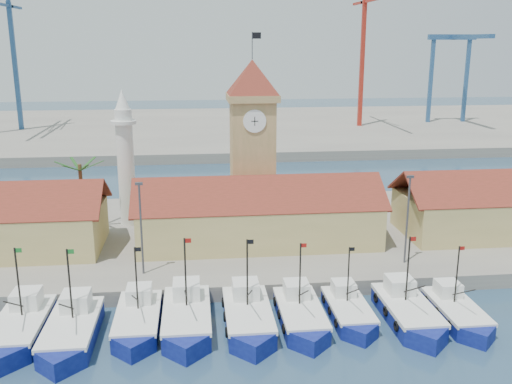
{
  "coord_description": "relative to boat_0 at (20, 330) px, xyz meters",
  "views": [
    {
      "loc": [
        -6.78,
        -39.96,
        22.99
      ],
      "look_at": [
        -0.44,
        18.0,
        7.71
      ],
      "focal_mm": 40.0,
      "sensor_mm": 36.0,
      "label": 1
    }
  ],
  "objects": [
    {
      "name": "palm_tree",
      "position": [
        1.05,
        23.03,
        5.43
      ],
      "size": [
        5.6,
        5.03,
        8.39
      ],
      "color": "brown",
      "rests_on": "quay"
    },
    {
      "name": "gantry",
      "position": [
        83.05,
        103.67,
        19.23
      ],
      "size": [
        13.0,
        22.0,
        23.2
      ],
      "color": "#2A5281",
      "rests_on": "terminal"
    },
    {
      "name": "minaret",
      "position": [
        6.05,
        25.03,
        8.92
      ],
      "size": [
        3.0,
        3.0,
        16.3
      ],
      "color": "silver",
      "rests_on": "quay"
    },
    {
      "name": "boat_8",
      "position": [
        36.1,
        -0.96,
        -0.1
      ],
      "size": [
        3.33,
        9.11,
        6.9
      ],
      "color": "navy",
      "rests_on": "ground"
    },
    {
      "name": "boat_5",
      "position": [
        22.76,
        -0.13,
        -0.05
      ],
      "size": [
        3.57,
        9.77,
        7.4
      ],
      "color": "navy",
      "rests_on": "ground"
    },
    {
      "name": "boat_7",
      "position": [
        31.91,
        -0.65,
        -0.0
      ],
      "size": [
        3.77,
        10.32,
        7.81
      ],
      "color": "navy",
      "rests_on": "ground"
    },
    {
      "name": "boat_4",
      "position": [
        18.33,
        -0.16,
        0.01
      ],
      "size": [
        3.82,
        10.46,
        7.91
      ],
      "color": "navy",
      "rests_on": "ground"
    },
    {
      "name": "terminal",
      "position": [
        21.05,
        107.03,
        0.19
      ],
      "size": [
        240.0,
        80.0,
        2.0
      ],
      "primitive_type": "cube",
      "color": "gray",
      "rests_on": "ground"
    },
    {
      "name": "quay",
      "position": [
        21.05,
        21.03,
        -0.06
      ],
      "size": [
        140.0,
        32.0,
        1.5
      ],
      "primitive_type": "cube",
      "color": "gray",
      "rests_on": "ground"
    },
    {
      "name": "boat_6",
      "position": [
        27.03,
        0.33,
        -0.12
      ],
      "size": [
        3.23,
        8.85,
        6.7
      ],
      "color": "navy",
      "rests_on": "ground"
    },
    {
      "name": "crane_red_right",
      "position": [
        57.34,
        100.43,
        22.83
      ],
      "size": [
        1.0,
        33.3,
        38.91
      ],
      "color": "#A62519",
      "rests_on": "terminal"
    },
    {
      "name": "clock_tower",
      "position": [
        21.05,
        23.02,
        11.15
      ],
      "size": [
        5.8,
        5.8,
        22.7
      ],
      "color": "tan",
      "rests_on": "quay"
    },
    {
      "name": "boat_1",
      "position": [
        4.18,
        -0.96,
        0.01
      ],
      "size": [
        3.83,
        10.5,
        7.94
      ],
      "color": "navy",
      "rests_on": "ground"
    },
    {
      "name": "crane_blue_near",
      "position": [
        -28.83,
        103.36,
        22.08
      ],
      "size": [
        1.0,
        33.45,
        37.55
      ],
      "color": "#2A5281",
      "rests_on": "terminal"
    },
    {
      "name": "ground",
      "position": [
        21.05,
        -2.97,
        -0.81
      ],
      "size": [
        400.0,
        400.0,
        0.0
      ],
      "primitive_type": "plane",
      "color": "#1D394D",
      "rests_on": "ground"
    },
    {
      "name": "boat_0",
      "position": [
        0.0,
        0.0,
        0.0
      ],
      "size": [
        3.79,
        10.38,
        7.85
      ],
      "color": "navy",
      "rests_on": "ground"
    },
    {
      "name": "boat_3",
      "position": [
        13.24,
        0.2,
        0.02
      ],
      "size": [
        3.9,
        10.69,
        8.09
      ],
      "color": "navy",
      "rests_on": "ground"
    },
    {
      "name": "lamp_posts",
      "position": [
        21.55,
        9.03,
        5.66
      ],
      "size": [
        80.7,
        0.25,
        9.03
      ],
      "color": "#3F3F44",
      "rests_on": "quay"
    },
    {
      "name": "boat_2",
      "position": [
        9.22,
        0.42,
        -0.05
      ],
      "size": [
        3.56,
        9.76,
        7.39
      ],
      "color": "navy",
      "rests_on": "ground"
    },
    {
      "name": "hall_center",
      "position": [
        21.05,
        17.03,
        3.17
      ],
      "size": [
        27.04,
        10.13,
        7.61
      ],
      "color": "tan",
      "rests_on": "quay"
    }
  ]
}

